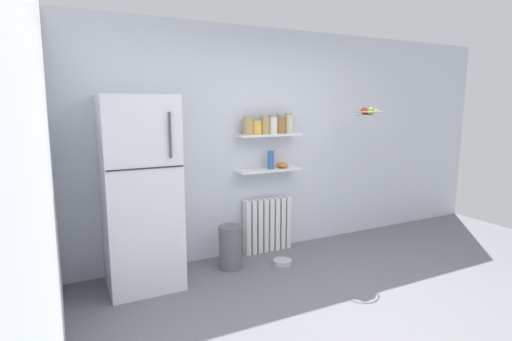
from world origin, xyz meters
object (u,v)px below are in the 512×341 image
trash_bin (230,247)px  hanging_fruit_basket (368,112)px  shelf_bowl (282,165)px  refrigerator (140,193)px  vase (271,160)px  radiator (267,225)px  storage_jar_2 (265,125)px  storage_jar_1 (257,127)px  storage_jar_3 (273,125)px  storage_jar_4 (281,124)px  storage_jar_0 (248,125)px  storage_jar_5 (289,123)px  pet_food_bowl (282,262)px

trash_bin → hanging_fruit_basket: bearing=-5.3°
hanging_fruit_basket → shelf_bowl: bearing=156.1°
refrigerator → vase: refrigerator is taller
radiator → storage_jar_2: bearing=-150.4°
storage_jar_1 → hanging_fruit_basket: (1.26, -0.41, 0.16)m
trash_bin → hanging_fruit_basket: 2.22m
refrigerator → storage_jar_3: refrigerator is taller
storage_jar_2 → storage_jar_4: size_ratio=0.97×
storage_jar_2 → shelf_bowl: (0.24, 0.00, -0.48)m
storage_jar_0 → storage_jar_5: size_ratio=0.91×
storage_jar_0 → storage_jar_3: bearing=0.0°
storage_jar_0 → pet_food_bowl: (0.21, -0.42, -1.49)m
storage_jar_0 → hanging_fruit_basket: size_ratio=0.63×
storage_jar_1 → pet_food_bowl: 1.53m
refrigerator → storage_jar_5: (1.77, 0.22, 0.61)m
storage_jar_2 → radiator: bearing=29.6°
refrigerator → storage_jar_1: (1.35, 0.22, 0.58)m
radiator → pet_food_bowl: 0.54m
radiator → storage_jar_2: storage_jar_2 is taller
storage_jar_1 → storage_jar_5: bearing=0.0°
radiator → storage_jar_0: size_ratio=3.07×
refrigerator → radiator: (1.51, 0.25, -0.59)m
storage_jar_1 → hanging_fruit_basket: size_ratio=0.50×
storage_jar_2 → storage_jar_5: storage_jar_5 is taller
pet_food_bowl → hanging_fruit_basket: hanging_fruit_basket is taller
vase → storage_jar_2: bearing=-180.0°
storage_jar_2 → storage_jar_3: 0.11m
storage_jar_1 → vase: 0.43m
storage_jar_4 → storage_jar_5: 0.11m
storage_jar_0 → storage_jar_1: 0.11m
storage_jar_3 → shelf_bowl: bearing=0.0°
storage_jar_2 → storage_jar_4: storage_jar_4 is taller
storage_jar_0 → storage_jar_5: storage_jar_5 is taller
shelf_bowl → pet_food_bowl: bearing=-119.4°
trash_bin → storage_jar_0: bearing=36.6°
hanging_fruit_basket → vase: bearing=159.3°
storage_jar_5 → vase: 0.48m
radiator → storage_jar_4: size_ratio=2.98×
storage_jar_3 → pet_food_bowl: 1.55m
storage_jar_3 → pet_food_bowl: storage_jar_3 is taller
trash_bin → storage_jar_3: bearing=20.9°
storage_jar_4 → vase: bearing=180.0°
storage_jar_1 → vase: storage_jar_1 is taller
storage_jar_2 → hanging_fruit_basket: hanging_fruit_basket is taller
trash_bin → shelf_bowl: bearing=17.7°
storage_jar_2 → pet_food_bowl: size_ratio=1.02×
storage_jar_2 → shelf_bowl: 0.53m
hanging_fruit_basket → radiator: bearing=158.4°
storage_jar_4 → storage_jar_1: bearing=180.0°
storage_jar_3 → vase: (-0.03, 0.00, -0.40)m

